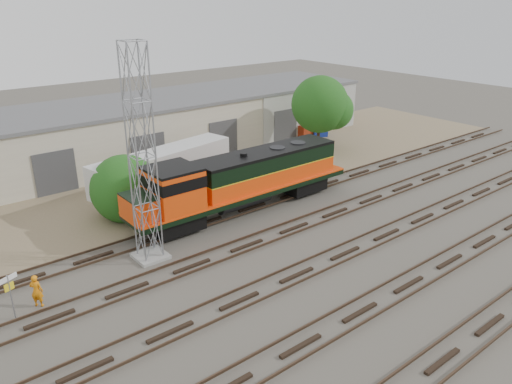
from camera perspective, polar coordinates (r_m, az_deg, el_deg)
ground at (r=30.11m, az=0.72°, el=-7.30°), size 140.00×140.00×0.00m
dirt_strip at (r=41.70m, az=-12.55°, el=0.65°), size 80.00×16.00×0.02m
tracks at (r=28.13m, az=4.67°, el=-9.43°), size 80.00×20.40×0.28m
warehouse at (r=47.92m, az=-17.14°, el=6.26°), size 58.40×10.40×5.30m
locomotive at (r=35.06m, az=-1.79°, el=1.36°), size 17.68×3.10×4.25m
signal_tower at (r=28.22m, az=-12.87°, el=3.52°), size 1.83×1.83×12.42m
sign_post at (r=26.53m, az=-26.34°, el=-9.91°), size 0.93×0.42×2.40m
worker at (r=27.49m, az=-23.79°, el=-10.28°), size 0.76×0.74×1.75m
semi_trailer at (r=38.73m, az=-10.19°, el=2.84°), size 12.21×4.55×3.69m
dumpster_blue at (r=55.92m, az=7.19°, el=7.13°), size 2.06×2.01×1.50m
dumpster_red at (r=55.14m, az=5.50°, el=6.94°), size 1.55×1.45×1.40m
tree_mid at (r=35.50m, az=-14.21°, el=0.18°), size 5.02×4.78×4.78m
tree_east at (r=49.47m, az=7.70°, el=9.74°), size 5.80×5.53×7.46m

